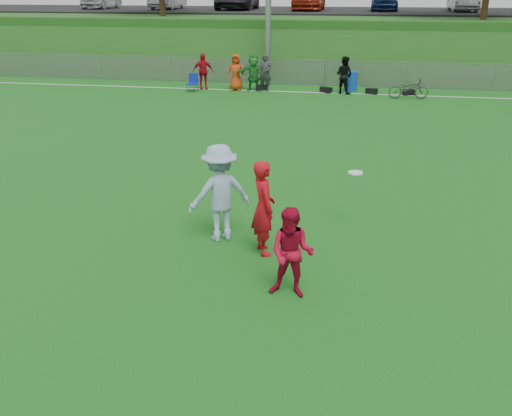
% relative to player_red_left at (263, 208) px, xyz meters
% --- Properties ---
extents(ground, '(120.00, 120.00, 0.00)m').
position_rel_player_red_left_xyz_m(ground, '(-0.16, -0.66, -0.91)').
color(ground, '#175B13').
rests_on(ground, ground).
extents(sideline_far, '(60.00, 0.10, 0.01)m').
position_rel_player_red_left_xyz_m(sideline_far, '(-0.16, 17.34, -0.90)').
color(sideline_far, white).
rests_on(sideline_far, ground).
extents(fence, '(58.00, 0.06, 1.30)m').
position_rel_player_red_left_xyz_m(fence, '(-0.16, 19.34, -0.26)').
color(fence, gray).
rests_on(fence, ground).
extents(berm, '(120.00, 18.00, 3.00)m').
position_rel_player_red_left_xyz_m(berm, '(-0.16, 30.34, 0.59)').
color(berm, '#1E5317').
rests_on(berm, ground).
extents(parking_lot, '(120.00, 12.00, 0.10)m').
position_rel_player_red_left_xyz_m(parking_lot, '(-0.16, 32.34, 2.14)').
color(parking_lot, black).
rests_on(parking_lot, berm).
extents(spectator_row, '(7.80, 0.95, 1.69)m').
position_rel_player_red_left_xyz_m(spectator_row, '(-2.99, 17.34, -0.06)').
color(spectator_row, red).
rests_on(spectator_row, ground).
extents(gear_bags, '(7.47, 0.53, 0.26)m').
position_rel_player_red_left_xyz_m(gear_bags, '(0.76, 17.44, -0.78)').
color(gear_bags, black).
rests_on(gear_bags, ground).
extents(player_red_left, '(0.68, 0.79, 1.81)m').
position_rel_player_red_left_xyz_m(player_red_left, '(0.00, 0.00, 0.00)').
color(player_red_left, '#B90C17').
rests_on(player_red_left, ground).
extents(player_red_center, '(0.79, 0.64, 1.52)m').
position_rel_player_red_left_xyz_m(player_red_center, '(0.72, -1.52, -0.15)').
color(player_red_center, '#AC0B28').
rests_on(player_red_center, ground).
extents(player_blue, '(1.45, 1.29, 1.94)m').
position_rel_player_red_left_xyz_m(player_blue, '(-0.94, 0.45, 0.06)').
color(player_blue, '#98B0D3').
rests_on(player_blue, ground).
extents(frisbee, '(0.30, 0.30, 0.03)m').
position_rel_player_red_left_xyz_m(frisbee, '(1.64, 1.48, 0.30)').
color(frisbee, silver).
rests_on(frisbee, ground).
extents(recycling_bin, '(0.71, 0.71, 0.92)m').
position_rel_player_red_left_xyz_m(recycling_bin, '(1.18, 18.05, -0.45)').
color(recycling_bin, '#0F43AC').
rests_on(recycling_bin, ground).
extents(camp_chair, '(0.50, 0.51, 0.83)m').
position_rel_player_red_left_xyz_m(camp_chair, '(-6.21, 16.56, -0.66)').
color(camp_chair, '#0F24A7').
rests_on(camp_chair, ground).
extents(bicycle, '(1.78, 0.75, 0.91)m').
position_rel_player_red_left_xyz_m(bicycle, '(3.75, 16.54, -0.45)').
color(bicycle, '#313134').
rests_on(bicycle, ground).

